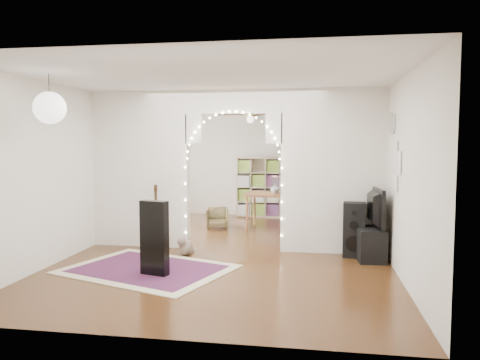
# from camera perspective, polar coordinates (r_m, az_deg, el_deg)

# --- Properties ---
(floor) EXTENTS (7.50, 7.50, 0.00)m
(floor) POSITION_cam_1_polar(r_m,az_deg,el_deg) (8.12, -0.72, -8.36)
(floor) COLOR black
(floor) RESTS_ON ground
(ceiling) EXTENTS (5.00, 7.50, 0.02)m
(ceiling) POSITION_cam_1_polar(r_m,az_deg,el_deg) (7.95, -0.74, 10.95)
(ceiling) COLOR white
(ceiling) RESTS_ON wall_back
(wall_back) EXTENTS (5.00, 0.02, 2.70)m
(wall_back) POSITION_cam_1_polar(r_m,az_deg,el_deg) (11.63, 2.44, 2.31)
(wall_back) COLOR silver
(wall_back) RESTS_ON floor
(wall_front) EXTENTS (5.00, 0.02, 2.70)m
(wall_front) POSITION_cam_1_polar(r_m,az_deg,el_deg) (4.29, -9.37, -1.83)
(wall_front) COLOR silver
(wall_front) RESTS_ON floor
(wall_left) EXTENTS (0.02, 7.50, 2.70)m
(wall_left) POSITION_cam_1_polar(r_m,az_deg,el_deg) (8.71, -17.17, 1.31)
(wall_left) COLOR silver
(wall_left) RESTS_ON floor
(wall_right) EXTENTS (0.02, 7.50, 2.70)m
(wall_right) POSITION_cam_1_polar(r_m,az_deg,el_deg) (7.89, 17.46, 0.97)
(wall_right) COLOR silver
(wall_right) RESTS_ON floor
(divider_wall) EXTENTS (5.00, 0.20, 2.70)m
(divider_wall) POSITION_cam_1_polar(r_m,az_deg,el_deg) (7.92, -0.73, 1.74)
(divider_wall) COLOR silver
(divider_wall) RESTS_ON floor
(fairy_lights) EXTENTS (1.64, 0.04, 1.60)m
(fairy_lights) POSITION_cam_1_polar(r_m,az_deg,el_deg) (7.78, -0.90, 2.61)
(fairy_lights) COLOR #FFEABF
(fairy_lights) RESTS_ON divider_wall
(window) EXTENTS (0.04, 1.20, 1.40)m
(window) POSITION_cam_1_polar(r_m,az_deg,el_deg) (10.33, -12.61, 2.73)
(window) COLOR white
(window) RESTS_ON wall_left
(wall_clock) EXTENTS (0.03, 0.31, 0.31)m
(wall_clock) POSITION_cam_1_polar(r_m,az_deg,el_deg) (7.28, 18.13, 6.57)
(wall_clock) COLOR white
(wall_clock) RESTS_ON wall_right
(picture_frames) EXTENTS (0.02, 0.50, 0.70)m
(picture_frames) POSITION_cam_1_polar(r_m,az_deg,el_deg) (6.89, 18.52, 1.68)
(picture_frames) COLOR white
(picture_frames) RESTS_ON wall_right
(paper_lantern) EXTENTS (0.40, 0.40, 0.40)m
(paper_lantern) POSITION_cam_1_polar(r_m,az_deg,el_deg) (6.31, -22.18, 8.14)
(paper_lantern) COLOR white
(paper_lantern) RESTS_ON ceiling
(ceiling_fan) EXTENTS (1.10, 1.10, 0.30)m
(ceiling_fan) POSITION_cam_1_polar(r_m,az_deg,el_deg) (9.90, 1.27, 7.98)
(ceiling_fan) COLOR gold
(ceiling_fan) RESTS_ON ceiling
(area_rug) EXTENTS (2.67, 2.33, 0.02)m
(area_rug) POSITION_cam_1_polar(r_m,az_deg,el_deg) (6.96, -11.19, -10.59)
(area_rug) COLOR maroon
(area_rug) RESTS_ON floor
(guitar_case) EXTENTS (0.42, 0.23, 1.03)m
(guitar_case) POSITION_cam_1_polar(r_m,az_deg,el_deg) (6.53, -10.39, -7.01)
(guitar_case) COLOR black
(guitar_case) RESTS_ON floor
(acoustic_guitar) EXTENTS (0.40, 0.26, 0.94)m
(acoustic_guitar) POSITION_cam_1_polar(r_m,az_deg,el_deg) (8.12, -10.20, -5.48)
(acoustic_guitar) COLOR tan
(acoustic_guitar) RESTS_ON floor
(tabby_cat) EXTENTS (0.28, 0.53, 0.35)m
(tabby_cat) POSITION_cam_1_polar(r_m,az_deg,el_deg) (7.68, -6.68, -8.06)
(tabby_cat) COLOR brown
(tabby_cat) RESTS_ON floor
(floor_speaker) EXTENTS (0.37, 0.33, 0.87)m
(floor_speaker) POSITION_cam_1_polar(r_m,az_deg,el_deg) (7.69, 13.73, -5.92)
(floor_speaker) COLOR black
(floor_speaker) RESTS_ON floor
(media_console) EXTENTS (0.48, 1.03, 0.50)m
(media_console) POSITION_cam_1_polar(r_m,az_deg,el_deg) (7.75, 15.32, -7.26)
(media_console) COLOR black
(media_console) RESTS_ON floor
(tv) EXTENTS (0.23, 1.08, 0.62)m
(tv) POSITION_cam_1_polar(r_m,az_deg,el_deg) (7.66, 15.41, -3.16)
(tv) COLOR black
(tv) RESTS_ON media_console
(bookcase) EXTENTS (1.45, 0.50, 1.46)m
(bookcase) POSITION_cam_1_polar(r_m,az_deg,el_deg) (11.40, 3.16, -0.86)
(bookcase) COLOR #C1A88C
(bookcase) RESTS_ON floor
(dining_table) EXTENTS (1.28, 0.93, 0.76)m
(dining_table) POSITION_cam_1_polar(r_m,az_deg,el_deg) (9.84, 4.28, -2.03)
(dining_table) COLOR brown
(dining_table) RESTS_ON floor
(flower_vase) EXTENTS (0.20, 0.20, 0.19)m
(flower_vase) POSITION_cam_1_polar(r_m,az_deg,el_deg) (9.83, 4.28, -1.06)
(flower_vase) COLOR silver
(flower_vase) RESTS_ON dining_table
(dining_chair_left) EXTENTS (0.57, 0.57, 0.43)m
(dining_chair_left) POSITION_cam_1_polar(r_m,az_deg,el_deg) (10.01, -2.81, -4.61)
(dining_chair_left) COLOR brown
(dining_chair_left) RESTS_ON floor
(dining_chair_right) EXTENTS (0.54, 0.56, 0.44)m
(dining_chair_right) POSITION_cam_1_polar(r_m,az_deg,el_deg) (10.59, 8.97, -4.12)
(dining_chair_right) COLOR brown
(dining_chair_right) RESTS_ON floor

